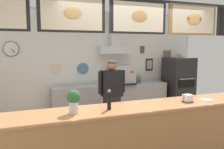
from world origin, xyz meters
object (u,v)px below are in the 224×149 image
(shop_worker, at_px, (112,97))
(napkin_holder, at_px, (187,98))
(pizza_oven, at_px, (178,86))
(pepper_grinder, at_px, (109,100))
(basil_vase, at_px, (74,101))
(potted_sage, at_px, (138,78))
(potted_oregano, at_px, (109,80))
(condiment_plate, at_px, (207,100))
(espresso_machine, at_px, (122,75))

(shop_worker, distance_m, napkin_holder, 1.55)
(pizza_oven, distance_m, napkin_holder, 2.77)
(pepper_grinder, bearing_deg, basil_vase, -178.24)
(potted_sage, bearing_deg, basil_vase, -132.18)
(shop_worker, relative_size, napkin_holder, 10.66)
(pizza_oven, bearing_deg, potted_oregano, 176.35)
(potted_oregano, distance_m, condiment_plate, 2.57)
(pepper_grinder, distance_m, condiment_plate, 1.70)
(espresso_machine, height_order, basil_vase, espresso_machine)
(pizza_oven, bearing_deg, condiment_plate, -116.72)
(pizza_oven, bearing_deg, napkin_holder, -123.81)
(pizza_oven, bearing_deg, espresso_machine, 176.08)
(potted_sage, bearing_deg, potted_oregano, 178.18)
(pepper_grinder, bearing_deg, potted_sage, 54.95)
(condiment_plate, bearing_deg, espresso_machine, 101.13)
(potted_sage, distance_m, condiment_plate, 2.41)
(potted_oregano, bearing_deg, condiment_plate, -71.09)
(pizza_oven, relative_size, napkin_holder, 11.12)
(napkin_holder, bearing_deg, condiment_plate, -3.05)
(napkin_holder, bearing_deg, pepper_grinder, 179.26)
(potted_sage, height_order, condiment_plate, potted_sage)
(espresso_machine, distance_m, pepper_grinder, 2.68)
(espresso_machine, bearing_deg, potted_sage, -1.37)
(espresso_machine, relative_size, condiment_plate, 3.22)
(shop_worker, distance_m, condiment_plate, 1.78)
(pizza_oven, bearing_deg, potted_sage, 175.12)
(potted_oregano, distance_m, basil_vase, 2.77)
(potted_oregano, bearing_deg, basil_vase, -119.34)
(espresso_machine, height_order, potted_oregano, espresso_machine)
(espresso_machine, distance_m, potted_sage, 0.46)
(espresso_machine, bearing_deg, pepper_grinder, -117.02)
(potted_oregano, bearing_deg, shop_worker, -106.53)
(shop_worker, bearing_deg, basil_vase, 51.11)
(napkin_holder, bearing_deg, potted_oregano, 100.87)
(basil_vase, bearing_deg, potted_oregano, 60.66)
(pizza_oven, height_order, espresso_machine, pizza_oven)
(shop_worker, distance_m, potted_oregano, 1.16)
(espresso_machine, bearing_deg, basil_vase, -125.56)
(pizza_oven, bearing_deg, pepper_grinder, -141.48)
(shop_worker, relative_size, espresso_machine, 2.73)
(potted_sage, distance_m, basil_vase, 3.23)
(shop_worker, bearing_deg, pizza_oven, -158.12)
(potted_sage, height_order, potted_oregano, potted_sage)
(potted_oregano, relative_size, condiment_plate, 1.04)
(pepper_grinder, height_order, condiment_plate, pepper_grinder)
(pizza_oven, xyz_separation_m, potted_oregano, (-2.00, 0.13, 0.25))
(espresso_machine, height_order, potted_sage, espresso_machine)
(potted_sage, xyz_separation_m, potted_oregano, (-0.81, 0.03, -0.02))
(potted_sage, distance_m, potted_oregano, 0.81)
(pizza_oven, relative_size, pepper_grinder, 5.90)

